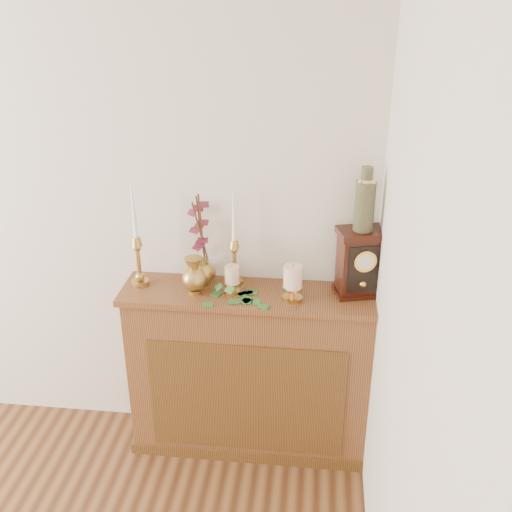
# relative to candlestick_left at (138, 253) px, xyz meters

# --- Properties ---
(console_shelf) EXTENTS (1.24, 0.34, 0.93)m
(console_shelf) POSITION_rel_candlestick_left_xyz_m (0.54, -0.02, -0.66)
(console_shelf) COLOR brown
(console_shelf) RESTS_ON ground
(candlestick_left) EXTENTS (0.09, 0.09, 0.52)m
(candlestick_left) POSITION_rel_candlestick_left_xyz_m (0.00, 0.00, 0.00)
(candlestick_left) COLOR tan
(candlestick_left) RESTS_ON console_shelf
(candlestick_center) EXTENTS (0.08, 0.08, 0.48)m
(candlestick_center) POSITION_rel_candlestick_left_xyz_m (0.46, 0.06, -0.01)
(candlestick_center) COLOR tan
(candlestick_center) RESTS_ON console_shelf
(bud_vase) EXTENTS (0.12, 0.12, 0.19)m
(bud_vase) POSITION_rel_candlestick_left_xyz_m (0.28, -0.06, -0.08)
(bud_vase) COLOR tan
(bud_vase) RESTS_ON console_shelf
(ginger_jar) EXTENTS (0.19, 0.21, 0.48)m
(ginger_jar) POSITION_rel_candlestick_left_xyz_m (0.29, 0.08, 0.05)
(ginger_jar) COLOR tan
(ginger_jar) RESTS_ON console_shelf
(pillar_candle_left) EXTENTS (0.08, 0.08, 0.15)m
(pillar_candle_left) POSITION_rel_candlestick_left_xyz_m (0.46, -0.04, -0.09)
(pillar_candle_left) COLOR #BF9243
(pillar_candle_left) RESTS_ON console_shelf
(pillar_candle_right) EXTENTS (0.10, 0.10, 0.19)m
(pillar_candle_right) POSITION_rel_candlestick_left_xyz_m (0.75, -0.07, -0.07)
(pillar_candle_right) COLOR #BF9243
(pillar_candle_right) RESTS_ON console_shelf
(ivy_garland) EXTENTS (0.42, 0.22, 0.08)m
(ivy_garland) POSITION_rel_candlestick_left_xyz_m (0.60, -0.07, -0.16)
(ivy_garland) COLOR #2A6626
(ivy_garland) RESTS_ON console_shelf
(mantel_clock) EXTENTS (0.25, 0.20, 0.33)m
(mantel_clock) POSITION_rel_candlestick_left_xyz_m (1.06, 0.03, -0.01)
(mantel_clock) COLOR #36120A
(mantel_clock) RESTS_ON console_shelf
(ceramic_vase) EXTENTS (0.09, 0.09, 0.29)m
(ceramic_vase) POSITION_rel_candlestick_left_xyz_m (1.06, 0.03, 0.29)
(ceramic_vase) COLOR #1A3528
(ceramic_vase) RESTS_ON mantel_clock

